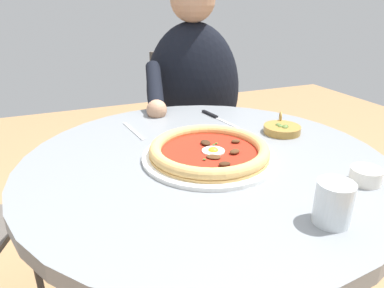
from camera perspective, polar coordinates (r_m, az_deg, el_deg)
name	(u,v)px	position (r m, az deg, el deg)	size (l,w,h in m)	color
dining_table	(204,205)	(0.94, 2.01, -10.09)	(0.91, 0.91, 0.72)	gray
pizza_on_plate	(209,151)	(0.86, 2.87, -1.23)	(0.33, 0.33, 0.04)	white
water_glass	(333,205)	(0.66, 22.28, -9.38)	(0.07, 0.07, 0.08)	silver
steak_knife	(215,117)	(1.16, 3.76, 4.56)	(0.04, 0.20, 0.01)	silver
ramekin_capers	(366,175)	(0.83, 26.82, -4.60)	(0.07, 0.07, 0.03)	white
olive_pan	(282,129)	(1.06, 14.65, 2.44)	(0.11, 0.12, 0.05)	olive
fork_utensil	(133,131)	(1.05, -9.66, 2.14)	(0.03, 0.16, 0.00)	#BCBCC1
diner_person	(192,135)	(1.54, 0.05, 1.52)	(0.49, 0.47, 1.18)	#282833
cafe_chair_diner	(191,126)	(1.68, -0.12, 3.00)	(0.55, 0.55, 0.86)	#504A45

